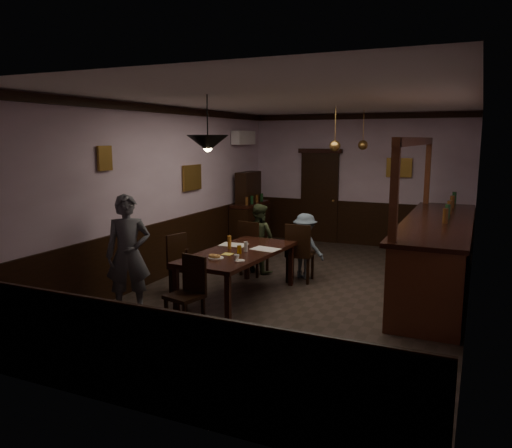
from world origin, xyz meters
The scene contains 31 objects.
room centered at (0.00, 0.00, 1.50)m, with size 5.01×8.01×3.01m.
dining_table centered at (-0.72, -0.74, 0.69)m, with size 1.13×2.26×0.75m.
chair_far_left centered at (-1.10, 0.55, 0.54)m, with size 0.49×0.49×0.99m.
chair_far_right centered at (-0.18, 0.50, 0.56)m, with size 0.48×0.48×1.02m.
chair_near centered at (-0.79, -2.06, 0.52)m, with size 0.50×0.50×0.95m.
chair_side centered at (-1.66, -0.87, 0.52)m, with size 0.50×0.50×0.95m.
person_standing centered at (-1.85, -1.92, 0.84)m, with size 0.61×0.40×1.68m, color #52545D.
person_seated_left centered at (-1.08, 0.83, 0.64)m, with size 0.62×0.48×1.27m, color #374127.
person_seated_right centered at (-0.18, 0.78, 0.58)m, with size 0.74×0.43×1.15m, color slate.
newspaper_left centered at (-0.99, -0.38, 0.75)m, with size 0.42×0.30×0.01m, color silver.
newspaper_right centered at (-0.40, -0.46, 0.75)m, with size 0.42×0.30×0.01m, color silver.
napkin centered at (-0.78, -0.99, 0.75)m, with size 0.15×0.15×0.00m, color #E1D052.
saucer centered at (-0.44, -1.29, 0.76)m, with size 0.15×0.15×0.01m, color white.
coffee_cup centered at (-0.48, -1.29, 0.80)m, with size 0.08×0.08×0.07m, color white.
pastry_plate centered at (-0.81, -1.29, 0.76)m, with size 0.22×0.22×0.01m, color white.
pastry_ring_a centered at (-0.86, -1.29, 0.79)m, with size 0.13×0.13×0.04m, color #C68C47.
pastry_ring_b centered at (-0.80, -1.30, 0.79)m, with size 0.13×0.13×0.04m, color #C68C47.
soda_can centered at (-0.64, -0.88, 0.81)m, with size 0.07×0.07×0.12m, color orange.
beer_glass centered at (-0.93, -0.63, 0.85)m, with size 0.06×0.06×0.20m, color #BF721E.
water_glass centered at (-0.61, -0.72, 0.82)m, with size 0.06×0.06×0.15m, color silver.
pepper_mill centered at (-1.18, -1.48, 0.82)m, with size 0.04×0.04×0.14m, color black.
sideboard centered at (-2.21, 2.87, 0.68)m, with size 0.46×1.28×1.69m.
bar_counter centered at (1.99, 0.89, 0.62)m, with size 1.02×4.37×2.45m.
door_back centered at (-0.90, 3.95, 1.05)m, with size 0.90×0.06×2.10m, color black.
ac_unit centered at (-2.38, 2.90, 2.45)m, with size 0.20×0.85×0.30m.
picture_left_small centered at (-2.46, -1.60, 2.15)m, with size 0.04×0.28×0.36m.
picture_left_large centered at (-2.46, 0.80, 1.70)m, with size 0.04×0.62×0.48m.
picture_back centered at (0.90, 3.96, 1.80)m, with size 0.55×0.04×0.42m.
pendant_iron centered at (-0.77, -1.54, 2.37)m, with size 0.56×0.56×0.74m.
pendant_brass_mid centered at (0.10, 1.55, 2.30)m, with size 0.20×0.20×0.81m.
pendant_brass_far centered at (0.30, 2.96, 2.30)m, with size 0.20×0.20×0.81m.
Camera 1 is at (2.54, -7.35, 2.43)m, focal length 35.00 mm.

